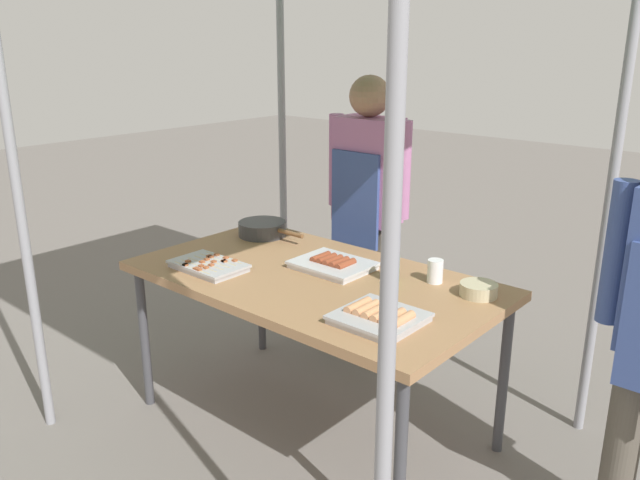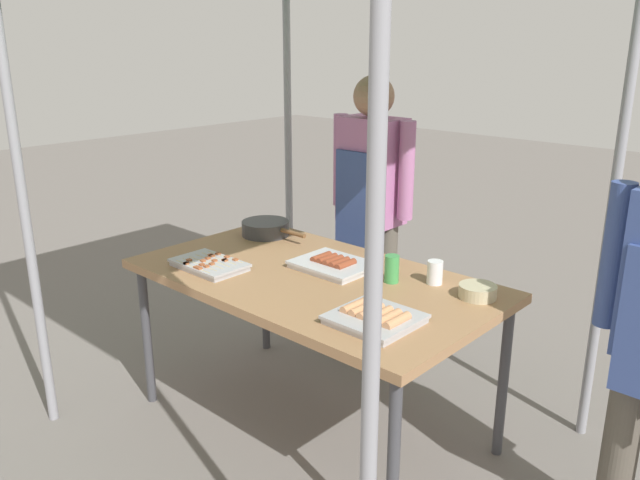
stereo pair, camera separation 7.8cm
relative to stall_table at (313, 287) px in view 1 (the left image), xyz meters
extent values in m
plane|color=#66605B|center=(0.00, 0.00, -0.70)|extent=(18.00, 18.00, 0.00)
cube|color=#9E724C|center=(0.00, 0.00, 0.03)|extent=(1.60, 0.90, 0.04)
cylinder|color=#3F3F44|center=(-0.74, -0.39, -0.34)|extent=(0.04, 0.04, 0.71)
cylinder|color=#3F3F44|center=(0.74, -0.39, -0.34)|extent=(0.04, 0.04, 0.71)
cylinder|color=#3F3F44|center=(-0.74, 0.39, -0.34)|extent=(0.04, 0.04, 0.71)
cylinder|color=#3F3F44|center=(0.74, 0.39, -0.34)|extent=(0.04, 0.04, 0.71)
cylinder|color=gray|center=(-0.95, -0.80, 0.43)|extent=(0.04, 0.04, 2.26)
cylinder|color=gray|center=(0.95, -0.80, 0.43)|extent=(0.04, 0.04, 2.26)
cylinder|color=gray|center=(-0.95, 0.80, 0.43)|extent=(0.04, 0.04, 2.26)
cylinder|color=gray|center=(0.95, 0.80, 0.43)|extent=(0.04, 0.04, 2.26)
cube|color=#ADADB2|center=(0.50, -0.20, 0.06)|extent=(0.28, 0.27, 0.02)
cube|color=#ADADB2|center=(0.50, -0.20, 0.08)|extent=(0.29, 0.28, 0.01)
cylinder|color=tan|center=(0.41, -0.20, 0.09)|extent=(0.04, 0.13, 0.04)
cylinder|color=tan|center=(0.45, -0.20, 0.09)|extent=(0.04, 0.13, 0.04)
cylinder|color=tan|center=(0.48, -0.20, 0.09)|extent=(0.04, 0.13, 0.04)
cylinder|color=tan|center=(0.52, -0.20, 0.09)|extent=(0.04, 0.13, 0.04)
cylinder|color=tan|center=(0.56, -0.20, 0.09)|extent=(0.04, 0.13, 0.04)
cylinder|color=tan|center=(0.60, -0.20, 0.09)|extent=(0.04, 0.13, 0.04)
cube|color=#ADADB2|center=(-0.40, -0.25, 0.06)|extent=(0.33, 0.20, 0.02)
cube|color=#ADADB2|center=(-0.40, -0.25, 0.08)|extent=(0.34, 0.21, 0.01)
cylinder|color=tan|center=(-0.40, -0.34, 0.08)|extent=(0.24, 0.01, 0.01)
cube|color=#9E512D|center=(-0.35, -0.34, 0.08)|extent=(0.02, 0.02, 0.02)
cube|color=#9E512D|center=(-0.45, -0.34, 0.08)|extent=(0.02, 0.02, 0.02)
cube|color=#9E512D|center=(-0.45, -0.34, 0.08)|extent=(0.02, 0.02, 0.02)
cube|color=#9E512D|center=(-0.38, -0.34, 0.08)|extent=(0.02, 0.02, 0.02)
cylinder|color=tan|center=(-0.40, -0.30, 0.08)|extent=(0.24, 0.01, 0.01)
cube|color=#9E512D|center=(-0.48, -0.30, 0.08)|extent=(0.02, 0.02, 0.02)
cube|color=#9E512D|center=(-0.38, -0.30, 0.08)|extent=(0.02, 0.02, 0.02)
cube|color=#9E512D|center=(-0.35, -0.30, 0.08)|extent=(0.02, 0.02, 0.02)
cylinder|color=tan|center=(-0.40, -0.26, 0.08)|extent=(0.24, 0.01, 0.01)
cube|color=#9E512D|center=(-0.42, -0.26, 0.08)|extent=(0.02, 0.02, 0.02)
cube|color=#9E512D|center=(-0.36, -0.26, 0.08)|extent=(0.02, 0.02, 0.02)
cylinder|color=tan|center=(-0.40, -0.23, 0.08)|extent=(0.24, 0.01, 0.01)
cube|color=#9E512D|center=(-0.39, -0.23, 0.08)|extent=(0.02, 0.02, 0.02)
cube|color=#9E512D|center=(-0.43, -0.23, 0.08)|extent=(0.02, 0.02, 0.02)
cylinder|color=tan|center=(-0.40, -0.19, 0.08)|extent=(0.24, 0.01, 0.01)
cube|color=#9E512D|center=(-0.46, -0.19, 0.08)|extent=(0.02, 0.02, 0.02)
cube|color=#9E512D|center=(-0.36, -0.19, 0.08)|extent=(0.02, 0.02, 0.02)
cube|color=#9E512D|center=(-0.36, -0.19, 0.08)|extent=(0.02, 0.02, 0.02)
cube|color=#9E512D|center=(-0.45, -0.19, 0.08)|extent=(0.02, 0.02, 0.02)
cylinder|color=tan|center=(-0.40, -0.16, 0.08)|extent=(0.24, 0.01, 0.01)
cube|color=#9E512D|center=(-0.45, -0.16, 0.08)|extent=(0.02, 0.02, 0.02)
cube|color=#9E512D|center=(-0.39, -0.16, 0.08)|extent=(0.02, 0.02, 0.02)
cube|color=#9E512D|center=(-0.33, -0.16, 0.08)|extent=(0.02, 0.02, 0.02)
cube|color=silver|center=(0.01, 0.13, 0.06)|extent=(0.33, 0.26, 0.02)
cube|color=silver|center=(0.01, 0.13, 0.08)|extent=(0.34, 0.27, 0.01)
cylinder|color=brown|center=(-0.06, 0.13, 0.09)|extent=(0.03, 0.11, 0.03)
cylinder|color=brown|center=(-0.03, 0.13, 0.09)|extent=(0.03, 0.11, 0.03)
cylinder|color=brown|center=(0.01, 0.13, 0.09)|extent=(0.03, 0.11, 0.03)
cylinder|color=brown|center=(0.05, 0.13, 0.09)|extent=(0.03, 0.11, 0.03)
cylinder|color=brown|center=(0.08, 0.13, 0.09)|extent=(0.03, 0.11, 0.03)
cylinder|color=#38383A|center=(-0.59, 0.27, 0.09)|extent=(0.25, 0.25, 0.07)
cylinder|color=brown|center=(-0.39, 0.27, 0.10)|extent=(0.16, 0.02, 0.02)
cylinder|color=#386B33|center=(-0.59, 0.27, 0.12)|extent=(0.23, 0.23, 0.01)
cylinder|color=#BFB28C|center=(0.66, 0.26, 0.08)|extent=(0.15, 0.15, 0.05)
cylinder|color=#3F994C|center=(0.30, 0.17, 0.11)|extent=(0.06, 0.06, 0.12)
cylinder|color=white|center=(0.44, 0.28, 0.10)|extent=(0.07, 0.07, 0.10)
cylinder|color=#595147|center=(-0.38, 0.74, -0.30)|extent=(0.12, 0.12, 0.79)
cylinder|color=#595147|center=(-0.16, 0.74, -0.30)|extent=(0.12, 0.12, 0.79)
cube|color=#B26B9E|center=(-0.27, 0.74, 0.37)|extent=(0.34, 0.20, 0.56)
cube|color=#384C8C|center=(-0.27, 0.63, 0.23)|extent=(0.30, 0.02, 0.50)
cylinder|color=#B26B9E|center=(-0.49, 0.74, 0.40)|extent=(0.08, 0.08, 0.50)
cylinder|color=#B26B9E|center=(-0.05, 0.74, 0.40)|extent=(0.08, 0.08, 0.50)
sphere|color=#9E7256|center=(-0.27, 0.74, 0.76)|extent=(0.21, 0.21, 0.21)
cylinder|color=#595147|center=(1.28, 0.19, -0.31)|extent=(0.12, 0.12, 0.76)
cylinder|color=#384C8C|center=(1.17, 0.19, 0.37)|extent=(0.08, 0.08, 0.49)
camera|label=1|loc=(1.74, -1.95, 1.04)|focal=36.00mm
camera|label=2|loc=(1.80, -1.90, 1.04)|focal=36.00mm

